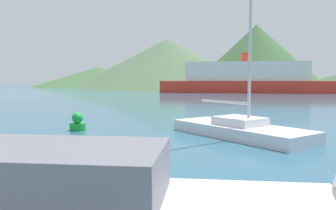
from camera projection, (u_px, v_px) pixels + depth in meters
The scene contains 6 objects.
sailboat_inner at pixel (240, 128), 13.47m from camera, with size 6.20×5.37×8.60m.
ferry_distant at pixel (245, 79), 58.26m from camera, with size 30.45×10.31×7.03m.
buoy_marker at pixel (78, 123), 15.06m from camera, with size 0.73×0.73×0.84m.
hill_west at pixel (99, 77), 107.03m from camera, with size 41.85×41.85×6.42m.
hill_central at pixel (167, 64), 90.73m from camera, with size 52.00×52.00×13.43m.
hill_east at pixel (256, 56), 90.86m from camera, with size 37.58×37.58×17.48m.
Camera 1 is at (5.27, 0.06, 2.35)m, focal length 35.00 mm.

